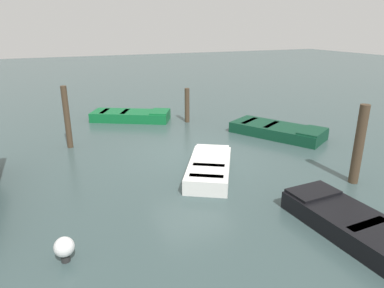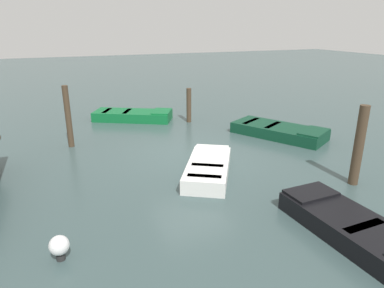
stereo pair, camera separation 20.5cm
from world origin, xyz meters
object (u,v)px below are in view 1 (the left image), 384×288
object	(u,v)px
rowboat_green	(131,116)
rowboat_black	(355,225)
marker_buoy	(64,248)
mooring_piling_near_right	(187,105)
mooring_piling_near_left	(359,145)
rowboat_dark_green	(278,130)
mooring_piling_mid_right	(67,117)
rowboat_white	(209,168)

from	to	relation	value
rowboat_green	rowboat_black	size ratio (longest dim) A/B	1.13
rowboat_black	marker_buoy	bearing A→B (deg)	73.10
mooring_piling_near_right	mooring_piling_near_left	xyz separation A→B (m)	(-7.41, -1.75, 0.33)
rowboat_green	mooring_piling_near_right	size ratio (longest dim) A/B	2.40
rowboat_dark_green	mooring_piling_near_left	bearing A→B (deg)	-38.26
rowboat_dark_green	mooring_piling_near_right	world-z (taller)	mooring_piling_near_right
mooring_piling_near_left	rowboat_dark_green	bearing A→B (deg)	-8.86
mooring_piling_near_right	marker_buoy	xyz separation A→B (m)	(-7.82, 5.60, -0.45)
rowboat_dark_green	rowboat_green	world-z (taller)	same
rowboat_green	marker_buoy	bearing A→B (deg)	-82.04
marker_buoy	mooring_piling_mid_right	bearing A→B (deg)	-5.60
rowboat_black	mooring_piling_near_right	bearing A→B (deg)	-3.36
mooring_piling_near_left	marker_buoy	xyz separation A→B (m)	(-0.41, 7.35, -0.78)
mooring_piling_near_left	mooring_piling_mid_right	bearing A→B (deg)	48.45
mooring_piling_near_right	rowboat_dark_green	bearing A→B (deg)	-143.04
rowboat_dark_green	mooring_piling_near_right	bearing A→B (deg)	-172.45
marker_buoy	mooring_piling_near_left	bearing A→B (deg)	-86.79
rowboat_black	marker_buoy	xyz separation A→B (m)	(1.43, 5.40, 0.07)
rowboat_dark_green	rowboat_white	xyz separation A→B (m)	(-2.25, 4.00, 0.00)
rowboat_white	mooring_piling_near_right	world-z (taller)	mooring_piling_near_right
rowboat_white	marker_buoy	xyz separation A→B (m)	(-2.37, 4.01, 0.07)
rowboat_black	mooring_piling_mid_right	bearing A→B (deg)	29.36
rowboat_green	marker_buoy	size ratio (longest dim) A/B	7.37
rowboat_dark_green	rowboat_black	world-z (taller)	same
mooring_piling_near_left	rowboat_green	bearing A→B (deg)	24.38
rowboat_green	mooring_piling_near_right	distance (m)	2.54
rowboat_green	rowboat_black	distance (m)	10.65
rowboat_dark_green	mooring_piling_near_right	size ratio (longest dim) A/B	2.50
rowboat_black	mooring_piling_near_right	size ratio (longest dim) A/B	2.13
rowboat_white	mooring_piling_near_left	distance (m)	3.96
rowboat_green	mooring_piling_near_left	bearing A→B (deg)	-36.83
rowboat_white	marker_buoy	size ratio (longest dim) A/B	5.92
mooring_piling_near_left	marker_buoy	bearing A→B (deg)	93.21
rowboat_black	mooring_piling_near_right	distance (m)	9.26
rowboat_dark_green	mooring_piling_mid_right	bearing A→B (deg)	-132.77
rowboat_green	mooring_piling_mid_right	distance (m)	3.97
mooring_piling_mid_right	mooring_piling_near_left	distance (m)	8.99
rowboat_dark_green	rowboat_white	bearing A→B (deg)	-90.04
rowboat_white	mooring_piling_near_left	xyz separation A→B (m)	(-1.96, -3.34, 0.85)
rowboat_green	mooring_piling_near_left	world-z (taller)	mooring_piling_near_left
rowboat_black	mooring_piling_near_left	world-z (taller)	mooring_piling_near_left
rowboat_black	mooring_piling_mid_right	size ratio (longest dim) A/B	1.48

